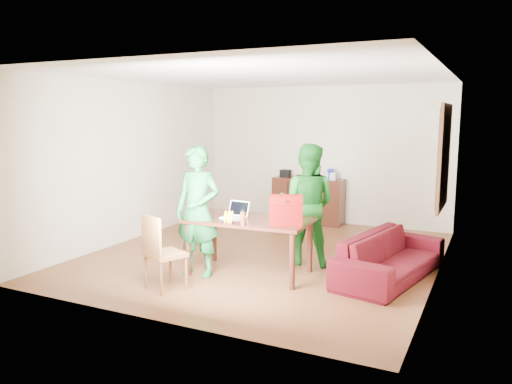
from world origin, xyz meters
The scene contains 10 objects.
room centered at (0.01, 0.13, 1.31)m, with size 5.20×5.70×2.90m.
table centered at (0.20, -0.92, 0.67)m, with size 1.67×1.00×0.76m.
chair centered at (-0.47, -1.92, 0.28)m, with size 0.56×0.55×0.95m.
person_near centered at (-0.40, -1.26, 0.87)m, with size 0.64×0.42×1.75m, color #15622A.
person_far centered at (0.72, -0.10, 0.87)m, with size 0.84×0.66×1.74m, color #15601A.
laptop centered at (0.00, -1.00, 0.81)m, with size 0.33×0.25×0.22m.
bananas centered at (0.10, -1.31, 0.79)m, with size 0.17×0.11×0.06m, color gold, non-canonical shape.
bottle centered at (0.31, -1.32, 0.86)m, with size 0.06×0.06×0.19m, color #5D2F15.
red_bag centered at (0.77, -1.04, 0.91)m, with size 0.41×0.24×0.30m, color #710707.
sofa centered at (1.95, -0.28, 0.29)m, with size 2.00×0.78×0.59m, color #3A070C.
Camera 1 is at (3.11, -6.76, 2.12)m, focal length 35.00 mm.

